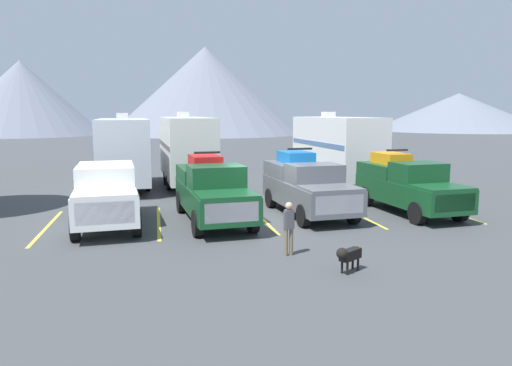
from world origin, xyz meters
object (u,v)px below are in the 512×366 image
Objects in this scene: camper_trailer_b at (186,148)px; pickup_truck_d at (407,184)px; pickup_truck_b at (212,190)px; person_a at (289,225)px; pickup_truck_a at (106,192)px; camper_trailer_a at (123,150)px; camper_trailer_c at (336,146)px; dog at (348,255)px; pickup_truck_c at (307,185)px.

pickup_truck_d is at bearing -46.19° from camper_trailer_b.
person_a is at bearing -72.03° from pickup_truck_b.
camper_trailer_b reaches higher than pickup_truck_d.
pickup_truck_a is 8.23m from camper_trailer_a.
camper_trailer_c reaches higher than dog.
dog is (3.02, -15.25, -1.64)m from camper_trailer_b.
pickup_truck_b is 1.07× the size of pickup_truck_c.
camper_trailer_a is at bearing 144.33° from pickup_truck_d.
pickup_truck_a is 0.63× the size of camper_trailer_b.
pickup_truck_b is 0.67× the size of camper_trailer_c.
camper_trailer_a is 5.40× the size of person_a.
camper_trailer_b is at bearing 68.42° from pickup_truck_a.
pickup_truck_b is at bearing 107.97° from person_a.
pickup_truck_c is at bearing 6.87° from pickup_truck_b.
camper_trailer_c is (4.11, 7.59, 0.96)m from pickup_truck_c.
camper_trailer_b is (-4.19, 8.13, 0.96)m from pickup_truck_c.
pickup_truck_a is at bearing -145.57° from camper_trailer_c.
pickup_truck_d is 0.67× the size of camper_trailer_a.
camper_trailer_c is at bearing 70.27° from dog.
pickup_truck_d is at bearing -35.67° from camper_trailer_a.
camper_trailer_c is (11.68, 8.00, 0.94)m from pickup_truck_a.
pickup_truck_d is 8.48m from dog.
camper_trailer_a is (-11.49, 8.25, 0.95)m from pickup_truck_d.
camper_trailer_b is at bearing 133.81° from pickup_truck_d.
pickup_truck_c is at bearing -46.28° from camper_trailer_a.
camper_trailer_c is at bearing 63.99° from person_a.
pickup_truck_a is 9.30m from dog.
pickup_truck_a is 14.19m from camper_trailer_c.
person_a is at bearing -116.01° from camper_trailer_c.
pickup_truck_c is (3.80, 0.46, -0.01)m from pickup_truck_b.
pickup_truck_c is 0.62× the size of camper_trailer_c.
camper_trailer_a is (0.14, 8.18, 0.90)m from pickup_truck_a.
pickup_truck_d is at bearing -0.12° from pickup_truck_b.
pickup_truck_d is 14.18m from camper_trailer_a.
camper_trailer_b reaches higher than pickup_truck_a.
camper_trailer_a reaches higher than pickup_truck_c.
pickup_truck_b is at bearing -173.13° from pickup_truck_c.
pickup_truck_b is at bearing -134.48° from camper_trailer_c.
person_a is at bearing -142.11° from pickup_truck_d.
pickup_truck_b reaches higher than pickup_truck_d.
person_a is at bearing -81.64° from camper_trailer_b.
camper_trailer_a is 3.26m from camper_trailer_b.
pickup_truck_c is 6.73× the size of dog.
pickup_truck_c reaches higher than pickup_truck_d.
person_a is 2.09m from dog.
camper_trailer_a is at bearing -173.78° from camper_trailer_b.
pickup_truck_c is 3.67× the size of person_a.
person_a is (-6.32, -12.95, -1.24)m from camper_trailer_c.
dog is (6.26, -14.90, -1.61)m from camper_trailer_a.
pickup_truck_a is 7.58m from pickup_truck_c.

